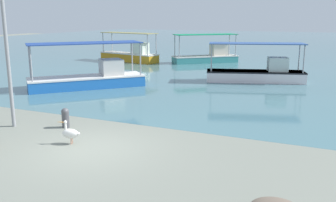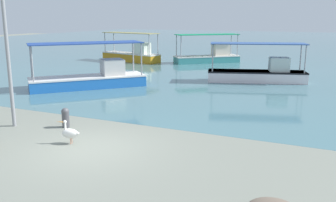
{
  "view_description": "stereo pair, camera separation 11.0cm",
  "coord_description": "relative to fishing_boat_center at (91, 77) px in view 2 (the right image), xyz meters",
  "views": [
    {
      "loc": [
        6.79,
        -9.35,
        4.17
      ],
      "look_at": [
        1.03,
        3.72,
        0.89
      ],
      "focal_mm": 40.0,
      "sensor_mm": 36.0,
      "label": 1
    },
    {
      "loc": [
        6.89,
        -9.3,
        4.17
      ],
      "look_at": [
        1.03,
        3.72,
        0.89
      ],
      "focal_mm": 40.0,
      "sensor_mm": 36.0,
      "label": 2
    }
  ],
  "objects": [
    {
      "name": "ground",
      "position": [
        6.22,
        -8.76,
        -0.6
      ],
      "size": [
        120.0,
        120.0,
        0.0
      ],
      "primitive_type": "plane",
      "color": "slate"
    },
    {
      "name": "mooring_bollard",
      "position": [
        3.94,
        -7.18,
        -0.2
      ],
      "size": [
        0.29,
        0.29,
        0.76
      ],
      "color": "#47474C",
      "rests_on": "ground"
    },
    {
      "name": "pelican",
      "position": [
        5.3,
        -8.63,
        -0.23
      ],
      "size": [
        0.8,
        0.4,
        0.8
      ],
      "color": "#E0997A",
      "rests_on": "ground"
    },
    {
      "name": "fishing_boat_far_left",
      "position": [
        8.71,
        5.93,
        -0.01
      ],
      "size": [
        6.35,
        3.33,
        2.46
      ],
      "color": "white",
      "rests_on": "harbor_water"
    },
    {
      "name": "fishing_boat_near_right",
      "position": [
        2.66,
        14.24,
        0.01
      ],
      "size": [
        5.5,
        5.03,
        2.53
      ],
      "color": "teal",
      "rests_on": "harbor_water"
    },
    {
      "name": "fishing_boat_center",
      "position": [
        0.0,
        0.0,
        0.0
      ],
      "size": [
        5.99,
        6.15,
        2.63
      ],
      "color": "blue",
      "rests_on": "harbor_water"
    },
    {
      "name": "lamp_post",
      "position": [
        2.02,
        -7.87,
        2.86
      ],
      "size": [
        0.28,
        0.28,
        6.19
      ],
      "color": "gray",
      "rests_on": "ground"
    },
    {
      "name": "harbor_water",
      "position": [
        6.22,
        39.24,
        -0.6
      ],
      "size": [
        110.0,
        90.0,
        0.0
      ],
      "primitive_type": "cube",
      "color": "#456F78",
      "rests_on": "ground"
    },
    {
      "name": "fishing_boat_far_right",
      "position": [
        -4.06,
        12.08,
        0.06
      ],
      "size": [
        6.18,
        2.78,
        2.61
      ],
      "color": "orange",
      "rests_on": "harbor_water"
    }
  ]
}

